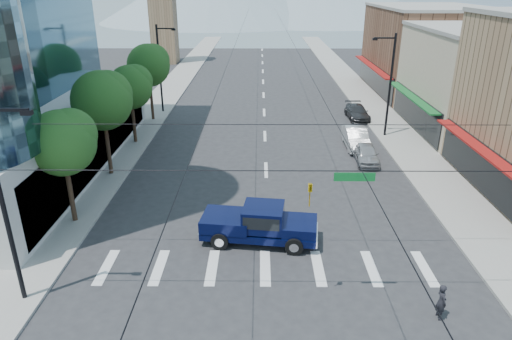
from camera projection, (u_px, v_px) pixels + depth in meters
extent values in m
plane|color=#28282B|center=(270.00, 287.00, 20.92)|extent=(160.00, 160.00, 0.00)
cube|color=gray|center=(169.00, 91.00, 57.91)|extent=(4.00, 120.00, 0.15)
cube|color=gray|center=(358.00, 91.00, 57.74)|extent=(4.00, 120.00, 0.15)
cube|color=tan|center=(486.00, 82.00, 41.21)|extent=(12.00, 14.00, 9.00)
cube|color=brown|center=(427.00, 51.00, 55.80)|extent=(12.00, 18.00, 10.00)
cube|color=#8C6B4C|center=(162.00, 7.00, 74.83)|extent=(4.00, 4.00, 18.00)
cylinder|color=black|center=(70.00, 187.00, 25.67)|extent=(0.28, 0.28, 4.55)
sphere|color=#21541C|center=(62.00, 143.00, 24.67)|extent=(3.64, 3.64, 3.64)
sphere|color=#21541C|center=(70.00, 134.00, 24.79)|extent=(2.86, 2.86, 2.86)
cylinder|color=black|center=(107.00, 141.00, 32.02)|extent=(0.28, 0.28, 5.11)
sphere|color=#21541C|center=(102.00, 101.00, 30.90)|extent=(4.09, 4.09, 4.09)
sphere|color=#21541C|center=(108.00, 94.00, 31.02)|extent=(3.21, 3.21, 3.21)
cylinder|color=black|center=(133.00, 118.00, 38.59)|extent=(0.28, 0.28, 4.55)
sphere|color=#21541C|center=(130.00, 87.00, 37.60)|extent=(3.64, 3.64, 3.64)
sphere|color=#21541C|center=(135.00, 82.00, 37.72)|extent=(2.86, 2.86, 2.86)
cylinder|color=black|center=(151.00, 95.00, 44.95)|extent=(0.28, 0.28, 5.11)
sphere|color=#21541C|center=(148.00, 65.00, 43.83)|extent=(4.09, 4.09, 4.09)
sphere|color=#21541C|center=(153.00, 61.00, 43.95)|extent=(3.21, 3.21, 3.21)
cylinder|color=black|center=(4.00, 209.00, 18.35)|extent=(0.20, 0.20, 9.00)
cylinder|color=black|center=(272.00, 171.00, 17.62)|extent=(21.60, 0.04, 0.04)
imported|color=gold|center=(310.00, 195.00, 18.01)|extent=(0.16, 0.20, 1.00)
cube|color=#0C6626|center=(355.00, 177.00, 17.69)|extent=(1.60, 0.06, 0.35)
cylinder|color=black|center=(160.00, 70.00, 46.97)|extent=(0.20, 0.20, 9.00)
cube|color=black|center=(165.00, 28.00, 45.39)|extent=(1.80, 0.12, 0.12)
cube|color=black|center=(174.00, 30.00, 45.42)|extent=(0.40, 0.25, 0.18)
cylinder|color=black|center=(390.00, 87.00, 39.43)|extent=(0.20, 0.20, 9.00)
cube|color=black|center=(385.00, 38.00, 37.86)|extent=(1.80, 0.12, 0.12)
cube|color=black|center=(375.00, 39.00, 37.91)|extent=(0.40, 0.25, 0.18)
cube|color=black|center=(259.00, 231.00, 24.38)|extent=(6.30, 2.95, 0.39)
cube|color=black|center=(300.00, 227.00, 23.95)|extent=(2.01, 2.30, 0.61)
cube|color=black|center=(263.00, 217.00, 24.02)|extent=(2.34, 2.29, 1.22)
cube|color=black|center=(263.00, 215.00, 23.98)|extent=(2.12, 2.29, 0.66)
cube|color=black|center=(226.00, 221.00, 24.41)|extent=(2.80, 2.51, 0.72)
cube|color=silver|center=(316.00, 235.00, 24.01)|extent=(0.39, 2.10, 0.39)
cube|color=silver|center=(204.00, 227.00, 24.75)|extent=(0.39, 2.10, 0.33)
cylinder|color=black|center=(294.00, 246.00, 23.24)|extent=(0.96, 0.44, 0.93)
cylinder|color=black|center=(296.00, 226.00, 25.16)|extent=(0.96, 0.44, 0.93)
cylinder|color=black|center=(220.00, 241.00, 23.71)|extent=(0.96, 0.44, 0.93)
cylinder|color=black|center=(227.00, 222.00, 25.64)|extent=(0.96, 0.44, 0.93)
imported|color=black|center=(441.00, 302.00, 18.71)|extent=(0.44, 0.62, 1.62)
imported|color=#9C9DA1|center=(366.00, 154.00, 35.03)|extent=(1.87, 4.20, 1.40)
imported|color=silver|center=(356.00, 138.00, 38.20)|extent=(1.75, 4.96, 1.63)
imported|color=#2E2E31|center=(357.00, 112.00, 46.11)|extent=(2.06, 4.82, 1.39)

